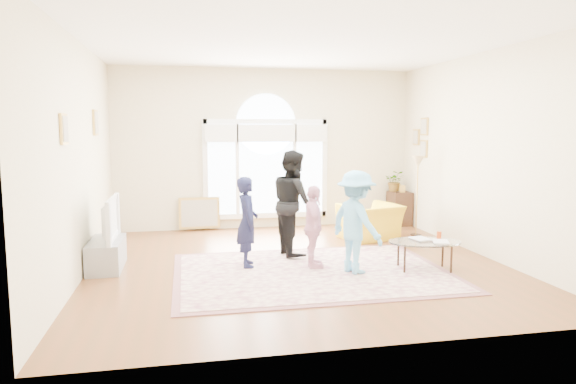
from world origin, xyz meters
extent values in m
plane|color=brown|center=(0.00, 0.00, 0.00)|extent=(6.00, 6.00, 0.00)
plane|color=beige|center=(0.00, 3.00, 1.60)|extent=(6.00, 0.00, 6.00)
plane|color=beige|center=(0.00, -3.00, 1.60)|extent=(6.00, 0.00, 6.00)
plane|color=beige|center=(-3.00, 0.00, 1.60)|extent=(0.00, 6.00, 6.00)
plane|color=beige|center=(3.00, 0.00, 1.60)|extent=(0.00, 6.00, 6.00)
plane|color=white|center=(0.00, 0.00, 3.20)|extent=(6.00, 6.00, 0.00)
cube|color=white|center=(0.00, 2.96, 0.25)|extent=(2.50, 0.08, 0.10)
cube|color=white|center=(0.00, 2.96, 2.15)|extent=(2.50, 0.08, 0.10)
cube|color=white|center=(-1.22, 2.96, 1.20)|extent=(0.10, 0.08, 2.00)
cube|color=white|center=(1.22, 2.96, 1.20)|extent=(0.10, 0.08, 2.00)
cube|color=#C6E2FF|center=(-0.90, 2.96, 1.20)|extent=(0.55, 0.02, 1.80)
cube|color=#C6E2FF|center=(0.90, 2.96, 1.20)|extent=(0.55, 0.02, 1.80)
cube|color=#C6E2FF|center=(0.00, 2.96, 1.20)|extent=(1.10, 0.02, 1.80)
cylinder|color=#C6E2FF|center=(0.00, 2.96, 2.10)|extent=(1.20, 0.02, 1.20)
cube|color=white|center=(-0.59, 2.95, 1.20)|extent=(0.07, 0.04, 1.80)
cube|color=white|center=(0.59, 2.95, 1.20)|extent=(0.07, 0.04, 1.80)
cube|color=white|center=(-0.90, 2.88, 1.92)|extent=(0.65, 0.12, 0.35)
cube|color=white|center=(0.00, 2.88, 1.92)|extent=(1.20, 0.12, 0.35)
cube|color=white|center=(0.90, 2.88, 1.92)|extent=(0.65, 0.12, 0.35)
cube|color=tan|center=(-2.98, 1.30, 2.10)|extent=(0.03, 0.34, 0.40)
cube|color=#ADA38E|center=(-2.96, 1.30, 2.10)|extent=(0.01, 0.28, 0.34)
cube|color=tan|center=(-2.98, -0.90, 2.00)|extent=(0.03, 0.30, 0.36)
cube|color=#ADA38E|center=(-2.96, -0.90, 2.00)|extent=(0.01, 0.24, 0.30)
cube|color=tan|center=(2.98, 2.05, 2.05)|extent=(0.03, 0.28, 0.34)
cube|color=#ADA38E|center=(2.96, 2.05, 2.05)|extent=(0.01, 0.22, 0.28)
cube|color=tan|center=(2.98, 2.05, 1.62)|extent=(0.03, 0.28, 0.34)
cube|color=#ADA38E|center=(2.96, 2.05, 1.62)|extent=(0.01, 0.22, 0.28)
cube|color=tan|center=(2.98, 2.40, 1.84)|extent=(0.03, 0.26, 0.32)
cube|color=#ADA38E|center=(2.96, 2.40, 1.84)|extent=(0.01, 0.20, 0.26)
cube|color=beige|center=(0.10, -0.49, 0.01)|extent=(3.60, 2.60, 0.02)
cube|color=#815253|center=(0.10, -0.49, 0.01)|extent=(3.80, 2.80, 0.01)
cube|color=gray|center=(-2.75, 0.30, 0.21)|extent=(0.45, 1.00, 0.42)
imported|color=black|center=(-2.75, 0.30, 0.73)|extent=(0.14, 1.07, 0.62)
cube|color=#4777C8|center=(-2.66, 0.30, 0.73)|extent=(0.02, 0.88, 0.50)
ellipsoid|color=silver|center=(1.70, -0.68, 0.41)|extent=(1.12, 0.82, 0.02)
cylinder|color=black|center=(2.05, -0.55, 0.20)|extent=(0.03, 0.03, 0.40)
cylinder|color=black|center=(1.41, -0.44, 0.20)|extent=(0.03, 0.03, 0.40)
cylinder|color=black|center=(1.99, -0.92, 0.20)|extent=(0.03, 0.03, 0.40)
cylinder|color=black|center=(1.34, -0.80, 0.20)|extent=(0.03, 0.03, 0.40)
imported|color=#B2A58C|center=(1.57, -0.61, 0.43)|extent=(0.26, 0.32, 0.03)
imported|color=#B2A58C|center=(1.78, -0.77, 0.43)|extent=(0.30, 0.35, 0.02)
cylinder|color=#B84113|center=(1.94, -0.62, 0.48)|extent=(0.07, 0.07, 0.12)
imported|color=yellow|center=(1.68, 1.46, 0.32)|extent=(1.18, 1.10, 0.64)
cube|color=black|center=(2.78, 2.68, 0.35)|extent=(0.40, 0.50, 0.70)
cylinder|color=black|center=(2.65, 1.60, 0.01)|extent=(0.20, 0.20, 0.02)
cylinder|color=gold|center=(2.65, 1.60, 0.68)|extent=(0.02, 0.02, 1.35)
cone|color=#CCB284|center=(2.65, 1.60, 1.40)|extent=(0.25, 0.25, 0.22)
cylinder|color=white|center=(2.70, 2.77, 0.35)|extent=(0.20, 0.20, 0.70)
imported|color=#33722D|center=(2.70, 2.77, 0.92)|extent=(0.50, 0.48, 0.44)
cube|color=tan|center=(-1.36, 2.90, 0.00)|extent=(0.80, 0.14, 0.62)
imported|color=#141734|center=(-0.75, -0.02, 0.67)|extent=(0.33, 0.49, 1.30)
imported|color=black|center=(0.05, 0.56, 0.85)|extent=(0.71, 0.87, 1.66)
imported|color=#ECA3BC|center=(0.17, -0.29, 0.61)|extent=(0.38, 0.73, 1.19)
imported|color=#67B9E7|center=(0.68, -0.65, 0.73)|extent=(0.84, 1.05, 1.42)
camera|label=1|loc=(-1.61, -7.28, 2.00)|focal=32.00mm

